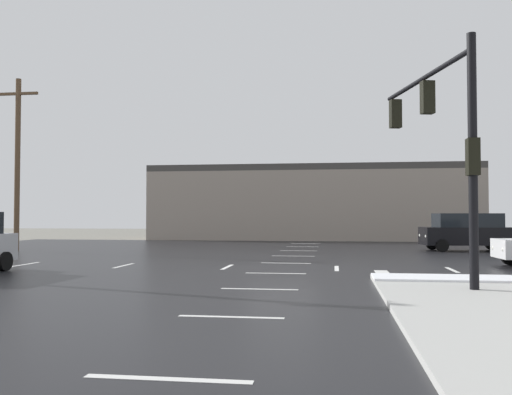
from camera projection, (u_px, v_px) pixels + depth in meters
ground_plane at (281, 268)px, 20.30m from camera, size 120.00×120.00×0.00m
road_asphalt at (281, 268)px, 20.30m from camera, size 44.00×44.00×0.02m
snow_strip_curbside at (445, 278)px, 15.65m from camera, size 4.00×1.60×0.06m
lane_markings at (313, 272)px, 18.77m from camera, size 36.15×36.15×0.01m
traffic_signal_mast at (443, 127)px, 15.14m from camera, size 1.62×5.85×6.23m
strip_building_background at (312, 203)px, 45.80m from camera, size 25.60×8.00×5.89m
suv_black at (467, 231)px, 30.20m from camera, size 4.98×2.56×2.03m
utility_pole_far at (17, 161)px, 29.79m from camera, size 2.20×0.28×9.27m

